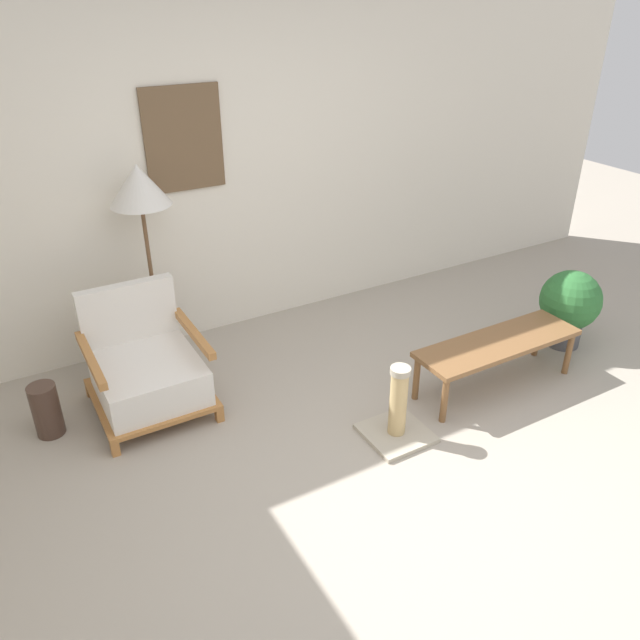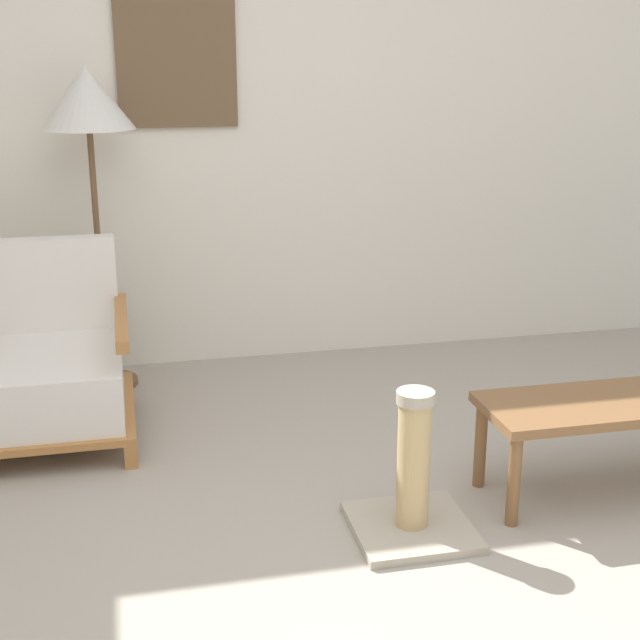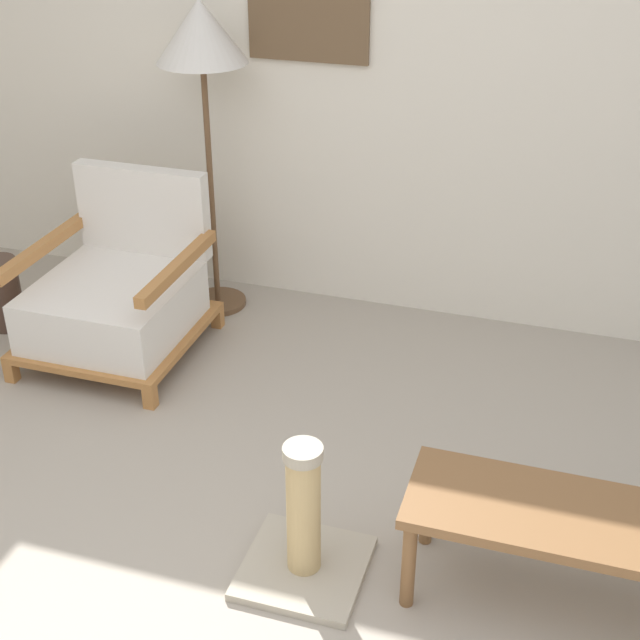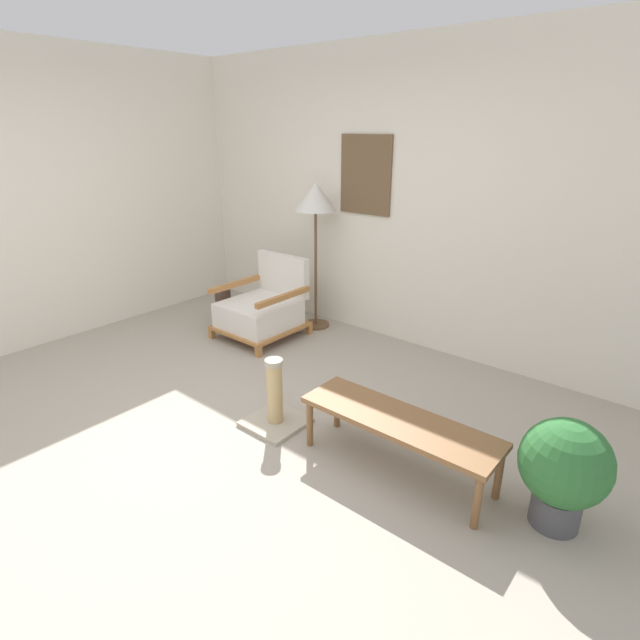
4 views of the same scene
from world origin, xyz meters
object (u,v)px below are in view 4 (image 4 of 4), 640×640
Objects in this scene: floor_lamp at (316,203)px; potted_plant at (564,468)px; armchair at (263,309)px; scratching_post at (275,405)px; vase at (223,304)px; coffee_table at (398,425)px.

potted_plant is (2.80, -1.35, -0.92)m from floor_lamp.
floor_lamp reaches higher than armchair.
floor_lamp is at bearing 121.65° from scratching_post.
vase is 0.70× the size of scratching_post.
potted_plant is (3.68, -0.84, 0.18)m from vase.
armchair is at bearing 138.82° from scratching_post.
vase is (-0.64, 0.02, -0.10)m from armchair.
floor_lamp is 2.62m from coffee_table.
coffee_table is 2.97m from vase.
vase is 2.18m from scratching_post.
scratching_post is (1.24, -1.09, -0.12)m from armchair.
coffee_table is at bearing -19.54° from vase.
coffee_table is 1.99× the size of potted_plant.
armchair is 2.19× the size of vase.
armchair is 1.65m from scratching_post.
vase is 0.57× the size of potted_plant.
vase is (-0.88, -0.51, -1.10)m from floor_lamp.
scratching_post is (1.00, -1.62, -1.12)m from floor_lamp.
coffee_table is 2.42× the size of scratching_post.
scratching_post is at bearing -171.52° from potted_plant.
floor_lamp is (0.24, 0.53, 1.00)m from armchair.
armchair is at bearing 164.97° from potted_plant.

